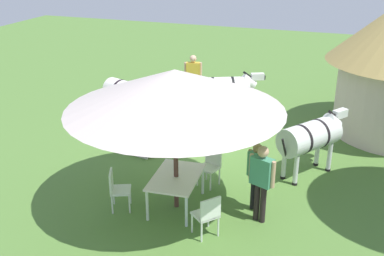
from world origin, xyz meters
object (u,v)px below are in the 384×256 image
object	(u,v)px
patio_chair_east_end	(117,187)
standing_watcher	(193,75)
patio_chair_near_hut	(208,214)
zebra_nearest_camera	(224,88)
zebra_toward_hut	(129,94)
guest_behind_table	(256,171)
patio_dining_table	(176,179)
guest_beside_umbrella	(262,177)
striped_lounge_chair	(142,144)
zebra_by_umbrella	(311,136)
shade_umbrella	(175,90)
patio_chair_west_end	(211,164)

from	to	relation	value
patio_chair_east_end	standing_watcher	world-z (taller)	standing_watcher
patio_chair_near_hut	zebra_nearest_camera	distance (m)	6.30
standing_watcher	zebra_toward_hut	distance (m)	2.87
guest_behind_table	standing_watcher	distance (m)	6.96
patio_dining_table	standing_watcher	size ratio (longest dim) A/B	0.89
patio_chair_east_end	guest_behind_table	xyz separation A→B (m)	(-0.95, 2.78, 0.41)
zebra_toward_hut	patio_chair_east_end	bearing A→B (deg)	42.90
patio_dining_table	patio_chair_near_hut	bearing A→B (deg)	49.58
patio_chair_east_end	guest_beside_umbrella	world-z (taller)	guest_beside_umbrella
standing_watcher	zebra_toward_hut	bearing A→B (deg)	50.99
patio_chair_east_end	patio_dining_table	bearing A→B (deg)	90.00
striped_lounge_chair	zebra_by_umbrella	world-z (taller)	zebra_by_umbrella
patio_dining_table	standing_watcher	distance (m)	6.73
zebra_nearest_camera	zebra_toward_hut	size ratio (longest dim) A/B	1.00
patio_dining_table	guest_behind_table	bearing A→B (deg)	105.10
patio_chair_east_end	striped_lounge_chair	size ratio (longest dim) A/B	1.01
shade_umbrella	patio_chair_east_end	world-z (taller)	shade_umbrella
guest_behind_table	striped_lounge_chair	distance (m)	3.94
striped_lounge_chair	zebra_by_umbrella	size ratio (longest dim) A/B	0.46
patio_dining_table	zebra_by_umbrella	world-z (taller)	zebra_by_umbrella
guest_behind_table	patio_chair_near_hut	bearing A→B (deg)	102.11
patio_chair_near_hut	guest_behind_table	bearing A→B (deg)	12.71
guest_beside_umbrella	guest_behind_table	xyz separation A→B (m)	(-0.37, -0.18, -0.08)
guest_behind_table	standing_watcher	world-z (taller)	standing_watcher
patio_chair_west_end	zebra_toward_hut	world-z (taller)	zebra_toward_hut
patio_chair_west_end	zebra_nearest_camera	bearing A→B (deg)	-60.23
patio_chair_near_hut	patio_chair_west_end	size ratio (longest dim) A/B	1.00
shade_umbrella	guest_beside_umbrella	xyz separation A→B (m)	(-0.07, 1.80, -1.64)
zebra_nearest_camera	zebra_toward_hut	bearing A→B (deg)	-83.90
patio_chair_east_end	guest_beside_umbrella	size ratio (longest dim) A/B	0.54
zebra_nearest_camera	patio_chair_east_end	bearing A→B (deg)	-31.49
patio_chair_west_end	guest_behind_table	bearing A→B (deg)	166.39
patio_chair_near_hut	patio_dining_table	bearing A→B (deg)	90.00
patio_chair_west_end	guest_behind_table	distance (m)	1.50
striped_lounge_chair	zebra_toward_hut	xyz separation A→B (m)	(-1.60, -1.15, 0.79)
shade_umbrella	patio_chair_near_hut	xyz separation A→B (m)	(0.82, 0.96, -2.13)
patio_dining_table	guest_behind_table	xyz separation A→B (m)	(-0.44, 1.62, 0.27)
guest_beside_umbrella	zebra_nearest_camera	xyz separation A→B (m)	(-5.23, -2.24, 0.03)
patio_chair_near_hut	guest_behind_table	size ratio (longest dim) A/B	0.58
shade_umbrella	zebra_toward_hut	distance (m)	5.09
standing_watcher	guest_beside_umbrella	bearing A→B (deg)	103.54
patio_chair_east_end	patio_chair_west_end	size ratio (longest dim) A/B	1.00
patio_chair_west_end	zebra_by_umbrella	size ratio (longest dim) A/B	0.46
patio_chair_east_end	striped_lounge_chair	xyz separation A→B (m)	(-2.71, -0.68, -0.26)
patio_dining_table	patio_chair_near_hut	xyz separation A→B (m)	(0.82, 0.96, -0.14)
zebra_toward_hut	patio_chair_west_end	bearing A→B (deg)	72.39
patio_chair_west_end	zebra_nearest_camera	distance (m)	4.21
patio_chair_west_end	standing_watcher	size ratio (longest dim) A/B	0.53
striped_lounge_chair	guest_beside_umbrella	bearing A→B (deg)	72.28
patio_chair_near_hut	guest_beside_umbrella	xyz separation A→B (m)	(-0.89, 0.84, 0.49)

